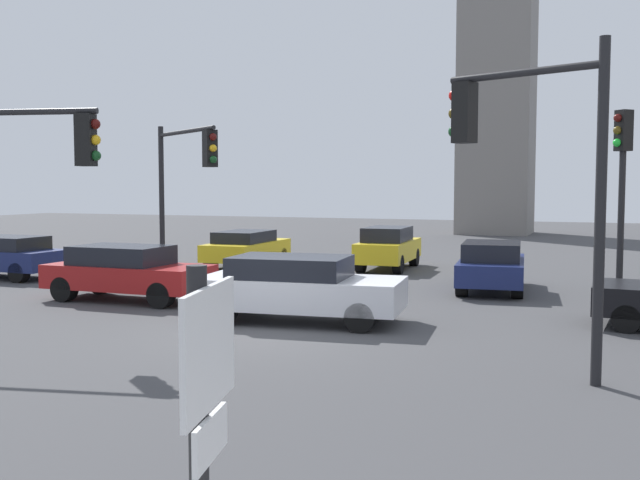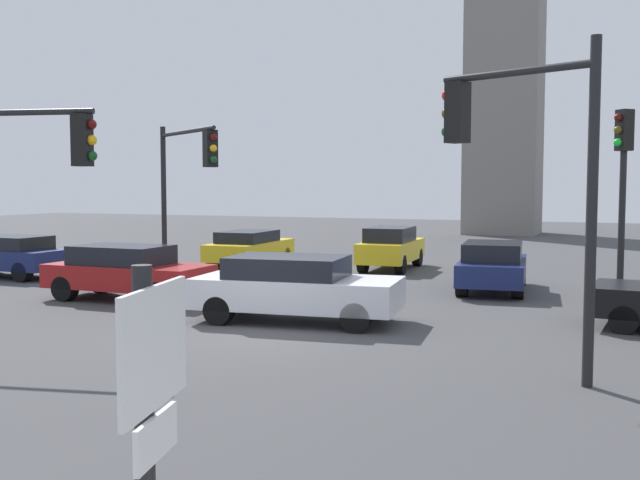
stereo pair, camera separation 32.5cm
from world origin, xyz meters
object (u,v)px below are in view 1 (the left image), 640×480
Objects in this scene: direction_sign at (204,450)px; car_4 at (246,247)px; traffic_light_2 at (528,150)px; car_3 at (388,247)px; car_1 at (298,287)px; car_2 at (492,265)px; car_5 at (4,256)px; car_7 at (127,272)px; traffic_light_1 at (622,169)px; traffic_light_3 at (185,169)px.

direction_sign reaches higher than car_4.
car_3 is at bearing -43.49° from traffic_light_2.
car_4 is (-6.15, 9.49, -0.06)m from car_1.
car_2 is 15.23m from car_5.
traffic_light_2 reaches higher than car_2.
car_5 is (-16.29, 15.17, -0.97)m from direction_sign.
traffic_light_2 is 14.67m from car_3.
car_5 reaches higher than car_4.
car_7 is at bearing -175.92° from car_4.
traffic_light_1 is at bearing 70.07° from direction_sign.
car_2 is 9.86m from car_4.
car_4 is (-11.21, 12.18, -2.83)m from traffic_light_2.
car_3 is at bearing -82.05° from car_4.
traffic_light_3 reaches higher than car_2.
car_7 is (-5.27, 1.10, -0.01)m from car_1.
traffic_light_2 is at bearing -20.54° from car_7.
traffic_light_2 is at bearing -139.27° from car_4.
traffic_light_1 is 8.63m from car_1.
traffic_light_2 is 12.24m from traffic_light_3.
direction_sign is at bearing -168.94° from car_3.
car_5 is at bearing 123.90° from direction_sign.
car_1 is at bearing 98.07° from direction_sign.
car_4 is (-0.90, 5.58, -2.73)m from traffic_light_3.
car_7 is (-11.77, -3.95, -2.62)m from traffic_light_1.
car_3 is at bearing 64.98° from car_7.
traffic_light_1 is 7.87m from traffic_light_2.
car_1 is 5.38m from car_7.
car_4 is at bearing -63.50° from traffic_light_1.
traffic_light_1 reaches higher than car_5.
car_2 is at bearing 31.33° from car_7.
car_1 is 7.10m from car_2.
traffic_light_3 is 7.07m from car_1.
car_2 is (3.19, 6.34, -0.03)m from car_1.
car_1 is 12.31m from car_5.
car_3 is (-4.21, 4.05, 0.06)m from car_2.
car_7 is (-10.33, 3.79, -2.77)m from traffic_light_2.
car_2 is (-3.30, 1.28, -2.64)m from traffic_light_1.
direction_sign is 9.14m from traffic_light_2.
direction_sign is 0.51× the size of traffic_light_1.
traffic_light_3 reaches higher than car_1.
traffic_light_2 is (-1.43, -7.74, 0.16)m from traffic_light_1.
car_3 is (-6.08, 13.07, -2.73)m from traffic_light_2.
car_4 is at bearing -25.80° from traffic_light_2.
car_3 is 0.94× the size of car_7.
traffic_light_2 is 1.11× the size of car_1.
direction_sign is 0.53× the size of car_1.
car_1 is (-6.50, -5.05, -2.61)m from traffic_light_1.
car_2 is (8.44, 2.42, -2.70)m from traffic_light_3.
car_1 is at bearing -6.28° from traffic_light_1.
car_3 reaches higher than car_2.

